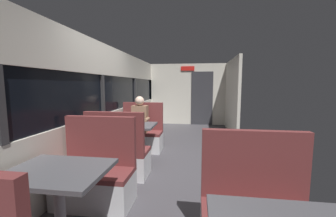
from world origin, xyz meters
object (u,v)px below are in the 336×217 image
at_px(dining_table_near_window, 58,180).
at_px(bench_mid_window_facing_entry, 141,136).
at_px(bench_mid_window_facing_end, 119,157).
at_px(seated_passenger, 140,128).
at_px(dining_table_mid_window, 132,129).
at_px(bench_near_window_facing_entry, 96,178).

height_order(dining_table_near_window, bench_mid_window_facing_entry, bench_mid_window_facing_entry).
distance_m(dining_table_near_window, bench_mid_window_facing_end, 1.52).
relative_size(bench_mid_window_facing_end, seated_passenger, 0.87).
xyz_separation_m(dining_table_near_window, bench_mid_window_facing_end, (0.00, 1.49, -0.31)).
relative_size(dining_table_near_window, dining_table_mid_window, 1.00).
bearing_deg(seated_passenger, dining_table_near_window, -90.00).
distance_m(bench_mid_window_facing_end, bench_mid_window_facing_entry, 1.40).
bearing_deg(seated_passenger, bench_near_window_facing_entry, -90.00).
bearing_deg(dining_table_near_window, dining_table_mid_window, 90.00).
height_order(bench_near_window_facing_entry, dining_table_mid_window, bench_near_window_facing_entry).
bearing_deg(bench_near_window_facing_entry, dining_table_near_window, -90.00).
height_order(bench_mid_window_facing_end, bench_mid_window_facing_entry, same).
relative_size(bench_mid_window_facing_end, bench_mid_window_facing_entry, 1.00).
height_order(bench_mid_window_facing_end, seated_passenger, seated_passenger).
bearing_deg(dining_table_mid_window, bench_mid_window_facing_end, -90.00).
relative_size(bench_near_window_facing_entry, bench_mid_window_facing_end, 1.00).
distance_m(dining_table_near_window, dining_table_mid_window, 2.19).
bearing_deg(bench_mid_window_facing_entry, bench_near_window_facing_entry, -90.00).
bearing_deg(bench_mid_window_facing_end, dining_table_near_window, -90.00).
height_order(dining_table_mid_window, seated_passenger, seated_passenger).
bearing_deg(bench_near_window_facing_entry, bench_mid_window_facing_entry, 90.00).
distance_m(dining_table_near_window, bench_mid_window_facing_entry, 2.91).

